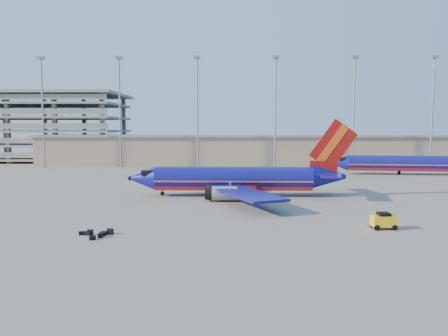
# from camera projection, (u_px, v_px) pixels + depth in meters

# --- Properties ---
(ground) EXTENTS (220.00, 220.00, 0.00)m
(ground) POSITION_uv_depth(u_px,v_px,m) (208.00, 196.00, 67.46)
(ground) COLOR slate
(ground) RESTS_ON ground
(terminal_building) EXTENTS (122.00, 16.00, 8.50)m
(terminal_building) POSITION_uv_depth(u_px,v_px,m) (253.00, 150.00, 124.69)
(terminal_building) COLOR gray
(terminal_building) RESTS_ON ground
(parking_garage) EXTENTS (62.00, 32.00, 21.40)m
(parking_garage) POSITION_uv_depth(u_px,v_px,m) (28.00, 124.00, 140.93)
(parking_garage) COLOR slate
(parking_garage) RESTS_ON ground
(light_mast_row) EXTENTS (101.60, 1.60, 28.65)m
(light_mast_row) POSITION_uv_depth(u_px,v_px,m) (236.00, 100.00, 111.59)
(light_mast_row) COLOR gray
(light_mast_row) RESTS_ON ground
(aircraft_main) EXTENTS (35.10, 33.80, 11.89)m
(aircraft_main) POSITION_uv_depth(u_px,v_px,m) (239.00, 180.00, 67.20)
(aircraft_main) COLOR navy
(aircraft_main) RESTS_ON ground
(aircraft_second) EXTENTS (33.25, 12.89, 11.27)m
(aircraft_second) POSITION_uv_depth(u_px,v_px,m) (403.00, 163.00, 97.90)
(aircraft_second) COLOR navy
(aircraft_second) RESTS_ON ground
(baggage_tug) EXTENTS (2.49, 1.57, 1.74)m
(baggage_tug) POSITION_uv_depth(u_px,v_px,m) (384.00, 220.00, 45.22)
(baggage_tug) COLOR yellow
(baggage_tug) RESTS_ON ground
(luggage_pile) EXTENTS (3.30, 2.87, 0.54)m
(luggage_pile) POSITION_uv_depth(u_px,v_px,m) (97.00, 234.00, 42.43)
(luggage_pile) COLOR black
(luggage_pile) RESTS_ON ground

